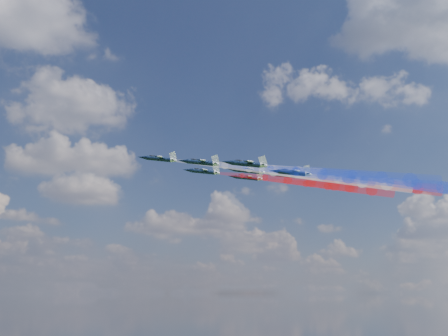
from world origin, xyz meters
name	(u,v)px	position (x,y,z in m)	size (l,w,h in m)	color
jet_lead	(159,159)	(-29.81, 2.03, 139.39)	(8.81, 11.01, 2.94)	black
trail_lead	(249,168)	(-8.02, -8.94, 136.77)	(3.67, 39.36, 3.67)	white
jet_inner_left	(201,163)	(-22.35, -9.48, 136.57)	(8.81, 11.01, 2.94)	black
trail_inner_left	(296,172)	(-0.55, -20.46, 133.94)	(3.67, 39.36, 3.67)	#1C39EE
jet_inner_right	(203,172)	(-15.06, 6.35, 138.21)	(8.81, 11.01, 2.94)	black
trail_inner_right	(288,180)	(6.74, -4.63, 135.58)	(3.67, 39.36, 3.67)	red
jet_outer_left	(246,164)	(-17.23, -25.18, 133.22)	(8.81, 11.01, 2.94)	black
trail_outer_left	(353,174)	(4.56, -36.15, 130.60)	(3.67, 39.36, 3.67)	#1C39EE
jet_center_third	(248,171)	(-7.21, -6.40, 136.53)	(8.81, 11.01, 2.94)	black
trail_center_third	(338,180)	(14.58, -17.38, 133.90)	(3.67, 39.36, 3.67)	white
jet_outer_right	(247,178)	(0.49, 8.74, 138.27)	(8.81, 11.01, 2.94)	black
trail_outer_right	(328,186)	(22.28, -2.23, 135.64)	(3.67, 39.36, 3.67)	red
jet_rear_left	(292,173)	(-1.59, -20.15, 133.67)	(8.81, 11.01, 2.94)	black
trail_rear_left	(390,182)	(20.20, -31.12, 131.05)	(3.67, 39.36, 3.67)	#1C39EE
jet_rear_right	(284,175)	(5.56, -4.61, 136.89)	(8.81, 11.01, 2.94)	black
trail_rear_right	(371,183)	(27.35, -15.58, 134.26)	(3.67, 39.36, 3.67)	red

